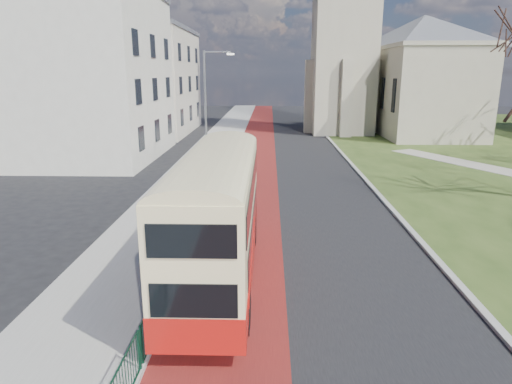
{
  "coord_description": "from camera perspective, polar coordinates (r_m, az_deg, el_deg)",
  "views": [
    {
      "loc": [
        -0.05,
        -14.17,
        6.69
      ],
      "look_at": [
        -0.56,
        3.62,
        2.0
      ],
      "focal_mm": 32.0,
      "sensor_mm": 36.0,
      "label": 1
    }
  ],
  "objects": [
    {
      "name": "road_carriageway",
      "position": [
        34.85,
        4.17,
        3.67
      ],
      "size": [
        9.0,
        120.0,
        0.01
      ],
      "primitive_type": "cube",
      "color": "black",
      "rests_on": "ground"
    },
    {
      "name": "pavement_west",
      "position": [
        35.16,
        -6.5,
        3.8
      ],
      "size": [
        4.0,
        120.0,
        0.12
      ],
      "primitive_type": "cube",
      "color": "gray",
      "rests_on": "ground"
    },
    {
      "name": "ground",
      "position": [
        15.67,
        1.69,
        -10.52
      ],
      "size": [
        160.0,
        160.0,
        0.0
      ],
      "primitive_type": "plane",
      "color": "black",
      "rests_on": "ground"
    },
    {
      "name": "street_block_near",
      "position": [
        38.77,
        -20.04,
        13.64
      ],
      "size": [
        10.3,
        14.3,
        13.0
      ],
      "color": "beige",
      "rests_on": "ground"
    },
    {
      "name": "kerb_east",
      "position": [
        37.28,
        11.14,
        4.25
      ],
      "size": [
        0.25,
        80.0,
        0.13
      ],
      "primitive_type": "cube",
      "color": "#999993",
      "rests_on": "ground"
    },
    {
      "name": "gothic_church",
      "position": [
        54.06,
        16.23,
        21.07
      ],
      "size": [
        16.38,
        18.0,
        40.0
      ],
      "color": "gray",
      "rests_on": "ground"
    },
    {
      "name": "pedestrian_railing",
      "position": [
        19.4,
        -7.06,
        -3.8
      ],
      "size": [
        0.07,
        24.0,
        1.12
      ],
      "color": "#0B3422",
      "rests_on": "ground"
    },
    {
      "name": "street_block_far",
      "position": [
        54.01,
        -13.7,
        13.38
      ],
      "size": [
        10.3,
        16.3,
        11.5
      ],
      "color": "beige",
      "rests_on": "ground"
    },
    {
      "name": "bus",
      "position": [
        14.74,
        -4.85,
        -2.35
      ],
      "size": [
        2.35,
        9.95,
        4.15
      ],
      "rotation": [
        0.0,
        0.0,
        0.0
      ],
      "color": "#B01410",
      "rests_on": "ground"
    },
    {
      "name": "streetlamp",
      "position": [
        32.52,
        -6.07,
        10.99
      ],
      "size": [
        2.13,
        0.18,
        8.0
      ],
      "color": "gray",
      "rests_on": "pavement_west"
    },
    {
      "name": "bus_lane",
      "position": [
        34.84,
        -0.28,
        3.7
      ],
      "size": [
        3.4,
        120.0,
        0.01
      ],
      "primitive_type": "cube",
      "color": "#591414",
      "rests_on": "ground"
    },
    {
      "name": "kerb_west",
      "position": [
        34.93,
        -3.24,
        3.81
      ],
      "size": [
        0.25,
        120.0,
        0.13
      ],
      "primitive_type": "cube",
      "color": "#999993",
      "rests_on": "ground"
    }
  ]
}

